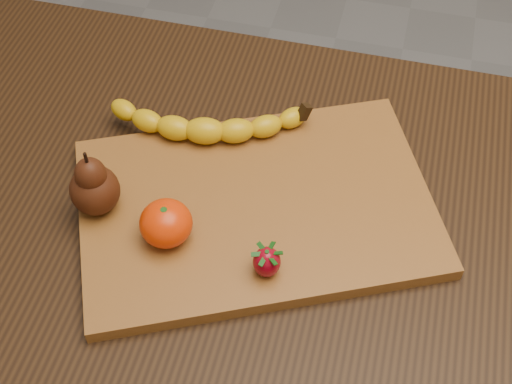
% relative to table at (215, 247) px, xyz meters
% --- Properties ---
extents(table, '(1.00, 0.70, 0.76)m').
position_rel_table_xyz_m(table, '(0.00, 0.00, 0.00)').
color(table, black).
rests_on(table, ground).
extents(cutting_board, '(0.53, 0.46, 0.02)m').
position_rel_table_xyz_m(cutting_board, '(0.06, 0.00, 0.11)').
color(cutting_board, brown).
rests_on(cutting_board, table).
extents(banana, '(0.25, 0.10, 0.04)m').
position_rel_table_xyz_m(banana, '(-0.04, 0.09, 0.14)').
color(banana, '#D8A80A').
rests_on(banana, cutting_board).
extents(pear, '(0.08, 0.08, 0.10)m').
position_rel_table_xyz_m(pear, '(-0.13, -0.05, 0.17)').
color(pear, '#3F190A').
rests_on(pear, cutting_board).
extents(mandarin, '(0.08, 0.08, 0.06)m').
position_rel_table_xyz_m(mandarin, '(-0.03, -0.07, 0.15)').
color(mandarin, red).
rests_on(mandarin, cutting_board).
extents(strawberry, '(0.04, 0.04, 0.04)m').
position_rel_table_xyz_m(strawberry, '(0.10, -0.09, 0.14)').
color(strawberry, maroon).
rests_on(strawberry, cutting_board).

